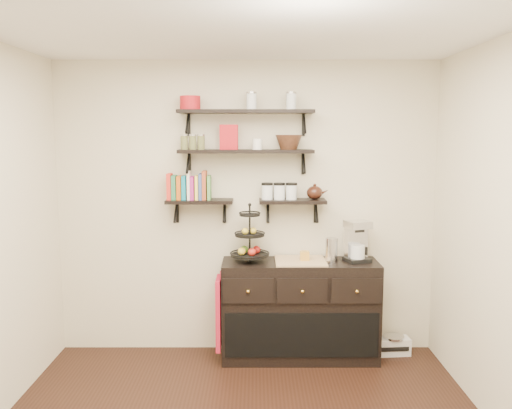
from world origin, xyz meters
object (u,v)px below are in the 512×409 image
at_px(fruit_stand, 250,243).
at_px(radio, 393,345).
at_px(coffee_maker, 357,242).
at_px(sideboard, 300,310).

height_order(fruit_stand, radio, fruit_stand).
xyz_separation_m(fruit_stand, coffee_maker, (0.96, 0.02, 0.00)).
relative_size(fruit_stand, radio, 1.64).
distance_m(coffee_maker, radio, 1.06).
xyz_separation_m(sideboard, coffee_maker, (0.51, 0.03, 0.62)).
relative_size(sideboard, coffee_maker, 3.77).
bearing_deg(radio, fruit_stand, 178.07).
bearing_deg(radio, coffee_maker, -177.78).
relative_size(sideboard, fruit_stand, 2.77).
xyz_separation_m(fruit_stand, radio, (1.33, 0.07, -0.99)).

